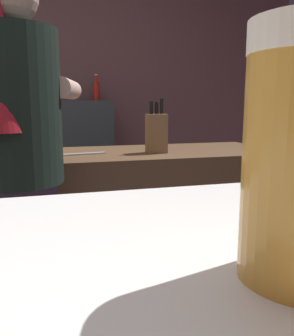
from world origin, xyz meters
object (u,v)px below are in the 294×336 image
(bottle_soy, at_px, (23,92))
(bottle_olive_oil, at_px, (27,88))
(knife_block, at_px, (156,133))
(bottle_hot_sauce, at_px, (96,90))
(chefs_knife, at_px, (82,154))
(bartender, at_px, (16,160))

(bottle_soy, height_order, bottle_olive_oil, bottle_olive_oil)
(knife_block, height_order, bottle_olive_oil, bottle_olive_oil)
(bottle_soy, height_order, bottle_hot_sauce, bottle_hot_sauce)
(knife_block, xyz_separation_m, bottle_olive_oil, (-0.68, 1.40, 0.27))
(bottle_olive_oil, xyz_separation_m, bottle_hot_sauce, (0.57, 0.00, -0.01))
(knife_block, relative_size, bottle_soy, 1.55)
(chefs_knife, height_order, bottle_olive_oil, bottle_olive_oil)
(bottle_soy, distance_m, bottle_olive_oil, 0.11)
(bartender, xyz_separation_m, bottle_olive_oil, (-0.02, 1.78, 0.33))
(bartender, distance_m, bottle_hot_sauce, 1.90)
(bottle_soy, relative_size, bottle_olive_oil, 0.70)
(bottle_olive_oil, bearing_deg, bottle_soy, -107.03)
(chefs_knife, xyz_separation_m, bottle_olive_oil, (-0.30, 1.38, 0.37))
(knife_block, distance_m, chefs_knife, 0.40)
(knife_block, height_order, chefs_knife, knife_block)
(chefs_knife, distance_m, bottle_soy, 1.36)
(bartender, bearing_deg, knife_block, -47.81)
(chefs_knife, distance_m, bottle_hot_sauce, 1.45)
(bottle_soy, bearing_deg, bottle_hot_sauce, 9.69)
(bottle_soy, xyz_separation_m, bottle_olive_oil, (0.03, 0.10, 0.03))
(bartender, bearing_deg, chefs_knife, -22.36)
(bartender, relative_size, bottle_olive_oil, 6.40)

